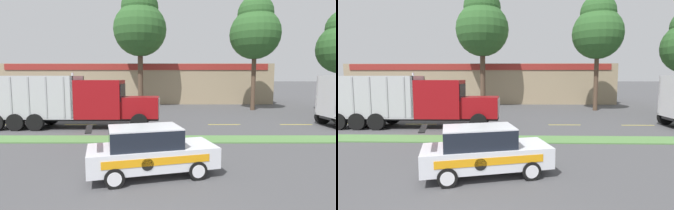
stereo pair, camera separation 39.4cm
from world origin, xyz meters
TOP-DOWN VIEW (x-y plane):
  - grass_verge at (0.00, 10.25)m, footprint 120.00×1.72m
  - centre_line_2 at (-11.28, 15.11)m, footprint 2.40×0.14m
  - centre_line_3 at (-5.88, 15.11)m, footprint 2.40×0.14m
  - centre_line_4 at (-0.48, 15.11)m, footprint 2.40×0.14m
  - centre_line_5 at (4.92, 15.11)m, footprint 2.40×0.14m
  - centre_line_6 at (10.32, 15.11)m, footprint 2.40×0.14m
  - dump_truck_lead at (-4.84, 13.96)m, footprint 11.39×2.64m
  - rally_car at (0.06, 4.86)m, footprint 4.81×2.91m
  - store_building_backdrop at (-3.49, 36.41)m, footprint 36.40×12.10m
  - tree_behind_left at (9.97, 24.22)m, footprint 5.33×5.33m
  - tree_behind_centre at (-2.67, 27.97)m, footprint 6.39×6.39m

SIDE VIEW (x-z plane):
  - centre_line_2 at x=-11.28m, z-range 0.00..0.01m
  - centre_line_3 at x=-5.88m, z-range 0.00..0.01m
  - centre_line_4 at x=-0.48m, z-range 0.00..0.01m
  - centre_line_5 at x=4.92m, z-range 0.00..0.01m
  - centre_line_6 at x=10.32m, z-range 0.00..0.01m
  - grass_verge at x=0.00m, z-range 0.00..0.06m
  - rally_car at x=0.06m, z-range 0.00..1.79m
  - dump_truck_lead at x=-4.84m, z-range -0.19..3.64m
  - store_building_backdrop at x=-3.49m, z-range 0.00..5.41m
  - tree_behind_left at x=9.97m, z-range 2.59..14.74m
  - tree_behind_centre at x=-2.67m, z-range 2.86..16.96m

